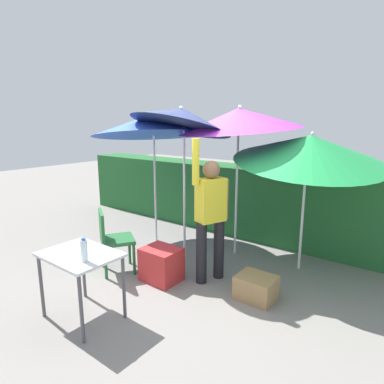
{
  "coord_description": "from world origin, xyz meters",
  "views": [
    {
      "loc": [
        2.76,
        -3.29,
        2.08
      ],
      "look_at": [
        0.0,
        0.3,
        1.1
      ],
      "focal_mm": 30.7,
      "sensor_mm": 36.0,
      "label": 1
    }
  ],
  "objects": [
    {
      "name": "bottle_water",
      "position": [
        0.1,
        -1.56,
        0.85
      ],
      "size": [
        0.07,
        0.07,
        0.24
      ],
      "color": "silver",
      "rests_on": "folding_table"
    },
    {
      "name": "ground_plane",
      "position": [
        0.0,
        0.0,
        0.0
      ],
      "size": [
        24.0,
        24.0,
        0.0
      ],
      "primitive_type": "plane",
      "color": "gray"
    },
    {
      "name": "chair_plastic",
      "position": [
        -0.74,
        -0.56,
        0.51
      ],
      "size": [
        0.61,
        0.61,
        0.89
      ],
      "color": "#236633",
      "rests_on": "ground_plane"
    },
    {
      "name": "person_vendor",
      "position": [
        0.48,
        0.07,
        0.93
      ],
      "size": [
        0.33,
        0.55,
        1.88
      ],
      "color": "black",
      "rests_on": "ground_plane"
    },
    {
      "name": "hedge_row",
      "position": [
        0.0,
        2.03,
        0.63
      ],
      "size": [
        8.0,
        0.7,
        1.26
      ],
      "primitive_type": "cube",
      "color": "#23602D",
      "rests_on": "ground_plane"
    },
    {
      "name": "umbrella_orange",
      "position": [
        -0.31,
        0.48,
        2.12
      ],
      "size": [
        1.52,
        1.5,
        2.48
      ],
      "color": "silver",
      "rests_on": "ground_plane"
    },
    {
      "name": "folding_table",
      "position": [
        -0.12,
        -1.47,
        0.65
      ],
      "size": [
        0.8,
        0.6,
        0.74
      ],
      "color": "#4C4C51",
      "rests_on": "ground_plane"
    },
    {
      "name": "cooler_box",
      "position": [
        -0.03,
        -0.33,
        0.22
      ],
      "size": [
        0.49,
        0.4,
        0.45
      ],
      "primitive_type": "cube",
      "color": "red",
      "rests_on": "ground_plane"
    },
    {
      "name": "umbrella_navy",
      "position": [
        1.33,
        1.15,
        1.72
      ],
      "size": [
        2.07,
        2.04,
        2.13
      ],
      "color": "silver",
      "rests_on": "ground_plane"
    },
    {
      "name": "umbrella_rainbow",
      "position": [
        -1.11,
        0.67,
        2.02
      ],
      "size": [
        2.02,
        2.0,
        2.36
      ],
      "color": "silver",
      "rests_on": "ground_plane"
    },
    {
      "name": "umbrella_yellow",
      "position": [
        0.29,
        1.06,
        2.11
      ],
      "size": [
        1.85,
        1.85,
        2.38
      ],
      "color": "silver",
      "rests_on": "ground_plane"
    },
    {
      "name": "crate_cardboard",
      "position": [
        1.19,
        0.01,
        0.14
      ],
      "size": [
        0.44,
        0.37,
        0.28
      ],
      "primitive_type": "cube",
      "color": "#9E7A4C",
      "rests_on": "ground_plane"
    }
  ]
}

